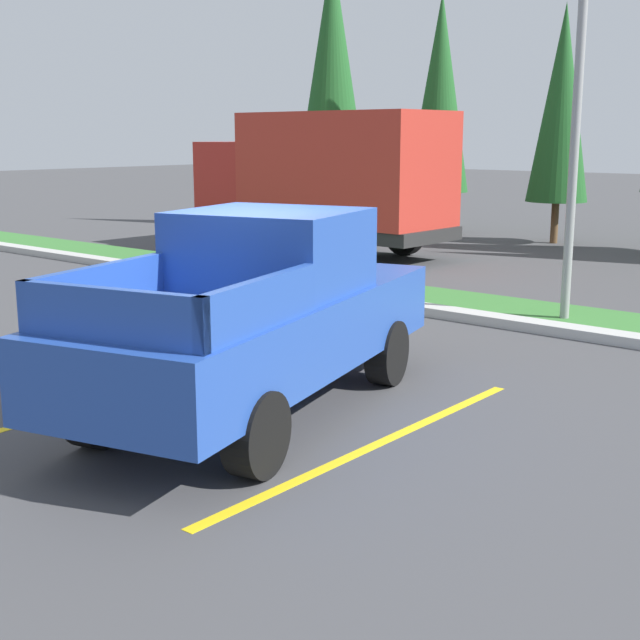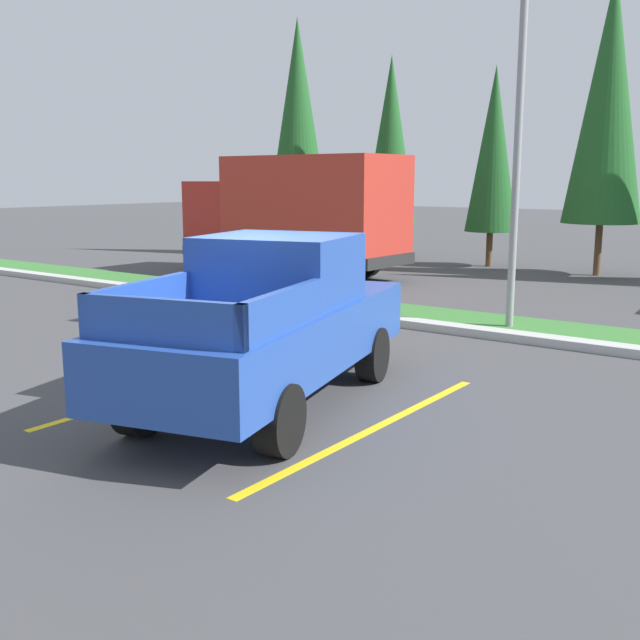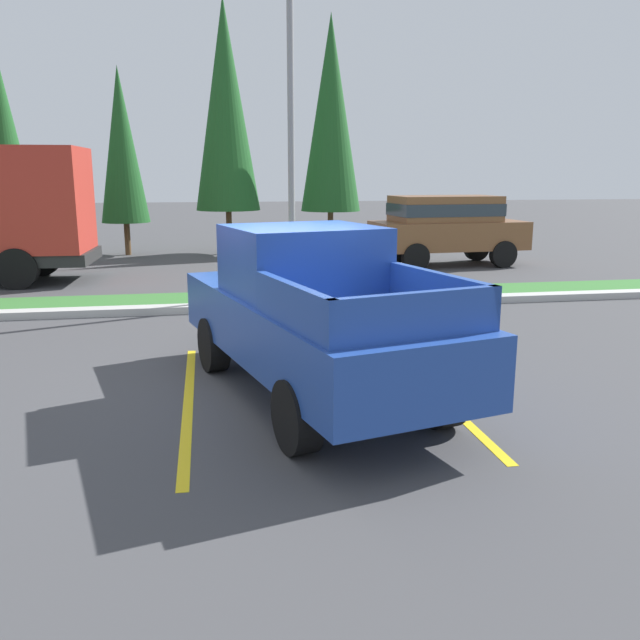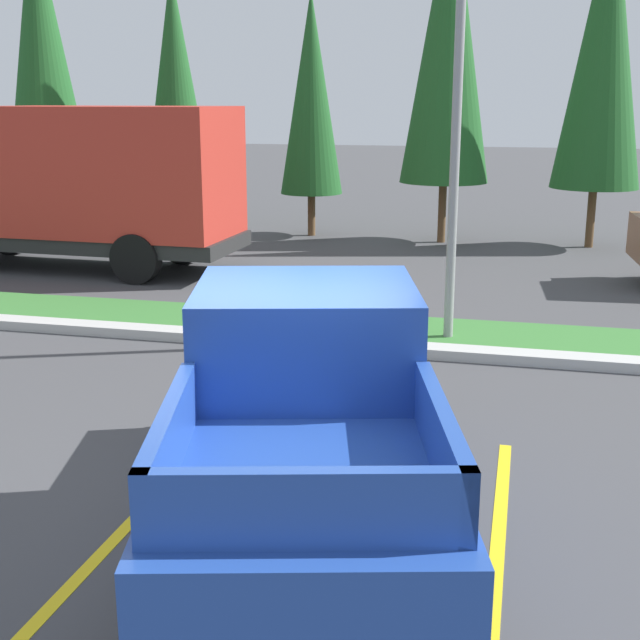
{
  "view_description": "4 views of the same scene",
  "coord_description": "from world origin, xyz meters",
  "views": [
    {
      "loc": [
        6.56,
        -6.73,
        2.86
      ],
      "look_at": [
        0.23,
        0.92,
        0.73
      ],
      "focal_mm": 48.41,
      "sensor_mm": 36.0,
      "label": 1
    },
    {
      "loc": [
        6.35,
        -7.41,
        2.8
      ],
      "look_at": [
        1.03,
        -0.08,
        1.09
      ],
      "focal_mm": 42.24,
      "sensor_mm": 36.0,
      "label": 2
    },
    {
      "loc": [
        -0.75,
        -8.25,
        2.73
      ],
      "look_at": [
        0.61,
        -0.37,
        0.95
      ],
      "focal_mm": 36.9,
      "sensor_mm": 36.0,
      "label": 3
    },
    {
      "loc": [
        2.12,
        -6.61,
        3.55
      ],
      "look_at": [
        0.22,
        1.21,
        1.45
      ],
      "focal_mm": 47.73,
      "sensor_mm": 36.0,
      "label": 4
    }
  ],
  "objects": [
    {
      "name": "parking_line_far",
      "position": [
        2.06,
        -0.43,
        0.0
      ],
      "size": [
        0.12,
        4.8,
        0.01
      ],
      "primitive_type": "cube",
      "color": "yellow",
      "rests_on": "ground"
    },
    {
      "name": "street_light",
      "position": [
        1.08,
        5.74,
        3.96
      ],
      "size": [
        0.24,
        1.49,
        6.82
      ],
      "color": "gray",
      "rests_on": "ground"
    },
    {
      "name": "pickup_truck_main",
      "position": [
        0.5,
        -0.38,
        1.04
      ],
      "size": [
        3.13,
        5.53,
        2.1
      ],
      "color": "black",
      "rests_on": "ground"
    },
    {
      "name": "cypress_tree_center",
      "position": [
        -3.42,
        15.29,
        3.67
      ],
      "size": [
        1.62,
        1.62,
        6.24
      ],
      "color": "brown",
      "rests_on": "ground"
    },
    {
      "name": "cypress_tree_left_inner",
      "position": [
        -7.16,
        15.28,
        4.04
      ],
      "size": [
        1.79,
        1.79,
        6.87
      ],
      "color": "brown",
      "rests_on": "ground"
    },
    {
      "name": "ground_plane",
      "position": [
        0.0,
        0.0,
        0.0
      ],
      "size": [
        120.0,
        120.0,
        0.0
      ],
      "primitive_type": "plane",
      "color": "#424244"
    },
    {
      "name": "parking_line_near",
      "position": [
        -1.04,
        -0.43,
        0.0
      ],
      "size": [
        0.12,
        4.8,
        0.01
      ],
      "primitive_type": "cube",
      "color": "yellow",
      "rests_on": "ground"
    },
    {
      "name": "curb_strip",
      "position": [
        0.0,
        5.0,
        0.07
      ],
      "size": [
        56.0,
        0.4,
        0.15
      ],
      "primitive_type": "cube",
      "color": "#B2B2AD",
      "rests_on": "ground"
    },
    {
      "name": "cargo_truck_distant",
      "position": [
        -6.91,
        9.68,
        1.85
      ],
      "size": [
        6.87,
        2.66,
        3.4
      ],
      "color": "black",
      "rests_on": "ground"
    },
    {
      "name": "grass_median",
      "position": [
        0.0,
        6.1,
        0.03
      ],
      "size": [
        56.0,
        1.8,
        0.06
      ],
      "primitive_type": "cube",
      "color": "#387533",
      "rests_on": "ground"
    },
    {
      "name": "cypress_tree_leftmost",
      "position": [
        -10.66,
        14.65,
        4.94
      ],
      "size": [
        2.18,
        2.18,
        8.38
      ],
      "color": "brown",
      "rests_on": "ground"
    }
  ]
}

